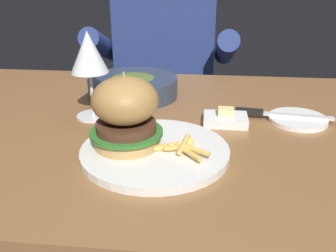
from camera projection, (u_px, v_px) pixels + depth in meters
dining_table at (155, 164)px, 0.84m from camera, size 1.17×0.78×0.74m
main_plate at (155, 151)px, 0.66m from camera, size 0.26×0.26×0.01m
burger_sandwich at (125, 112)px, 0.65m from camera, size 0.13×0.13×0.13m
fries_pile at (181, 147)px, 0.65m from camera, size 0.10×0.09×0.02m
wine_glass at (89, 55)px, 0.78m from camera, size 0.08×0.08×0.19m
bread_plate at (298, 119)px, 0.81m from camera, size 0.12×0.12×0.01m
table_knife at (274, 114)px, 0.81m from camera, size 0.21×0.04×0.01m
butter_dish at (225, 119)px, 0.79m from camera, size 0.09×0.06×0.04m
soup_bowl at (133, 86)px, 0.95m from camera, size 0.23×0.23×0.05m
diner_person at (166, 98)px, 1.48m from camera, size 0.51×0.36×1.18m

